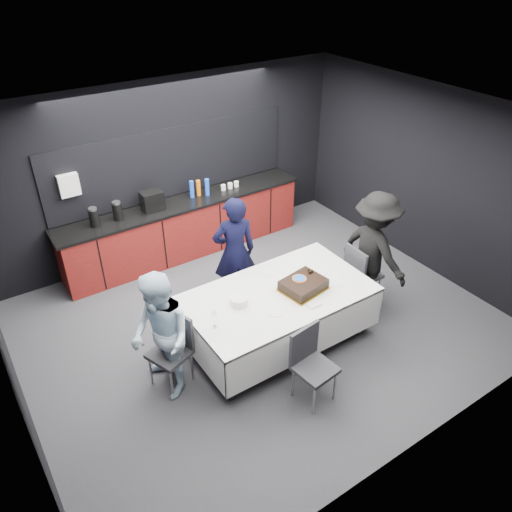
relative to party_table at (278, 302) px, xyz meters
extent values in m
plane|color=#3C3C40|center=(0.00, 0.40, -0.64)|extent=(6.00, 6.00, 0.00)
cube|color=white|center=(0.00, 0.40, 2.16)|extent=(6.00, 5.00, 0.04)
cube|color=black|center=(0.00, 2.90, 0.76)|extent=(6.00, 0.04, 2.80)
cube|color=black|center=(0.00, -2.10, 0.76)|extent=(6.00, 0.04, 2.80)
cube|color=black|center=(3.00, 0.40, 0.76)|extent=(0.04, 5.00, 2.80)
cube|color=#5E100E|center=(0.00, 2.60, -0.19)|extent=(4.00, 0.60, 0.90)
cube|color=black|center=(0.00, 2.60, 0.28)|extent=(4.10, 0.64, 0.04)
cube|color=black|center=(0.00, 2.88, 0.86)|extent=(4.00, 0.03, 1.10)
cube|color=white|center=(-1.60, 2.83, 0.91)|extent=(0.28, 0.12, 0.32)
cylinder|color=black|center=(-1.40, 2.60, 0.43)|extent=(0.14, 0.14, 0.26)
cylinder|color=black|center=(-1.05, 2.60, 0.43)|extent=(0.14, 0.14, 0.26)
cube|color=black|center=(-0.50, 2.60, 0.45)|extent=(0.32, 0.24, 0.30)
cylinder|color=blue|center=(0.20, 2.65, 0.44)|extent=(0.07, 0.07, 0.28)
cylinder|color=orange|center=(0.32, 2.65, 0.43)|extent=(0.07, 0.07, 0.26)
cylinder|color=blue|center=(0.44, 2.58, 0.44)|extent=(0.07, 0.07, 0.28)
cylinder|color=white|center=(0.75, 2.60, 0.34)|extent=(0.08, 0.08, 0.09)
cylinder|color=white|center=(0.88, 2.60, 0.34)|extent=(0.08, 0.08, 0.09)
cylinder|color=white|center=(1.00, 2.60, 0.34)|extent=(0.08, 0.08, 0.09)
cylinder|color=#99999E|center=(-1.40, 2.60, 0.57)|extent=(0.12, 0.12, 0.03)
cylinder|color=#99999E|center=(-1.05, 2.60, 0.57)|extent=(0.12, 0.12, 0.03)
cylinder|color=#99999E|center=(-1.00, -0.50, -0.27)|extent=(0.06, 0.06, 0.75)
cylinder|color=#99999E|center=(-1.00, 0.50, -0.27)|extent=(0.06, 0.06, 0.75)
cylinder|color=#99999E|center=(1.00, -0.50, -0.27)|extent=(0.06, 0.06, 0.75)
cylinder|color=#99999E|center=(1.00, 0.50, -0.27)|extent=(0.06, 0.06, 0.75)
cube|color=silver|center=(0.00, 0.00, 0.12)|extent=(2.32, 1.32, 0.04)
cube|color=silver|center=(0.00, -0.65, -0.15)|extent=(2.32, 0.02, 0.55)
cube|color=silver|center=(0.00, 0.65, -0.15)|extent=(2.32, 0.02, 0.55)
cube|color=silver|center=(-1.15, 0.00, -0.15)|extent=(0.02, 1.32, 0.55)
cube|color=silver|center=(1.15, 0.00, -0.15)|extent=(0.02, 1.32, 0.55)
cube|color=gold|center=(0.30, -0.11, 0.15)|extent=(0.61, 0.53, 0.01)
cube|color=black|center=(0.30, -0.11, 0.21)|extent=(0.57, 0.48, 0.11)
cube|color=black|center=(0.30, -0.11, 0.27)|extent=(0.57, 0.48, 0.01)
cylinder|color=orange|center=(0.28, -0.05, 0.28)|extent=(0.18, 0.18, 0.00)
cylinder|color=blue|center=(0.28, -0.05, 0.28)|extent=(0.15, 0.15, 0.01)
sphere|color=black|center=(0.48, 0.01, 0.29)|extent=(0.04, 0.04, 0.04)
sphere|color=black|center=(0.50, -0.03, 0.29)|extent=(0.04, 0.04, 0.04)
sphere|color=black|center=(0.46, -0.03, 0.29)|extent=(0.04, 0.04, 0.04)
cylinder|color=white|center=(-0.52, 0.08, 0.19)|extent=(0.22, 0.22, 0.10)
cylinder|color=white|center=(-0.24, -0.28, 0.14)|extent=(0.20, 0.20, 0.01)
cylinder|color=white|center=(0.72, 0.08, 0.14)|extent=(0.22, 0.22, 0.01)
cylinder|color=white|center=(0.74, -0.24, 0.14)|extent=(0.19, 0.19, 0.01)
cylinder|color=white|center=(0.16, 0.42, 0.14)|extent=(0.19, 0.19, 0.01)
cube|color=white|center=(0.21, -0.44, 0.15)|extent=(0.17, 0.11, 0.03)
cylinder|color=white|center=(-0.97, -0.12, 0.14)|extent=(0.06, 0.06, 0.00)
cylinder|color=white|center=(-0.97, -0.12, 0.20)|extent=(0.01, 0.01, 0.12)
cylinder|color=white|center=(-0.97, -0.12, 0.31)|extent=(0.05, 0.05, 0.10)
cube|color=#2C2C31|center=(-1.46, 0.10, -0.19)|extent=(0.54, 0.54, 0.05)
cube|color=#2C2C31|center=(-1.28, 0.17, 0.06)|extent=(0.18, 0.41, 0.45)
cylinder|color=#99999E|center=(-1.68, 0.20, -0.42)|extent=(0.03, 0.03, 0.44)
cylinder|color=#99999E|center=(-1.56, -0.11, -0.42)|extent=(0.03, 0.03, 0.44)
cylinder|color=#99999E|center=(-1.36, 0.32, -0.42)|extent=(0.03, 0.03, 0.44)
cylinder|color=#99999E|center=(-1.24, 0.00, -0.42)|extent=(0.03, 0.03, 0.44)
cube|color=#2C2C31|center=(1.52, 0.04, -0.19)|extent=(0.43, 0.43, 0.05)
cube|color=#2C2C31|center=(1.33, 0.04, 0.06)|extent=(0.05, 0.42, 0.45)
cylinder|color=#99999E|center=(1.69, -0.14, -0.42)|extent=(0.03, 0.03, 0.44)
cylinder|color=#99999E|center=(1.69, 0.20, -0.42)|extent=(0.03, 0.03, 0.44)
cylinder|color=#99999E|center=(1.35, -0.13, -0.42)|extent=(0.03, 0.03, 0.44)
cylinder|color=#99999E|center=(1.35, 0.21, -0.42)|extent=(0.03, 0.03, 0.44)
cube|color=#2C2C31|center=(-0.22, -1.01, -0.19)|extent=(0.47, 0.47, 0.05)
cube|color=#2C2C31|center=(-0.24, -0.82, 0.06)|extent=(0.42, 0.09, 0.45)
cylinder|color=#99999E|center=(-0.37, -1.20, -0.42)|extent=(0.03, 0.03, 0.44)
cylinder|color=#99999E|center=(-0.03, -1.16, -0.42)|extent=(0.03, 0.03, 0.44)
cylinder|color=#99999E|center=(-0.41, -0.86, -0.42)|extent=(0.03, 0.03, 0.44)
cylinder|color=#99999E|center=(-0.07, -0.82, -0.42)|extent=(0.03, 0.03, 0.44)
imported|color=black|center=(0.00, 1.03, 0.19)|extent=(0.69, 0.54, 1.66)
imported|color=silver|center=(-1.55, 0.04, 0.16)|extent=(0.61, 0.78, 1.59)
imported|color=black|center=(1.60, -0.02, 0.21)|extent=(0.68, 1.13, 1.70)
camera|label=1|loc=(-2.95, -3.93, 3.88)|focal=35.00mm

